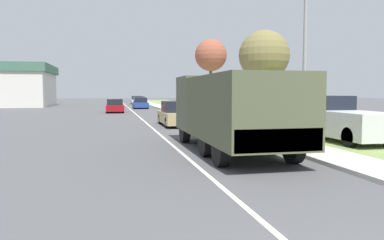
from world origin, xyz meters
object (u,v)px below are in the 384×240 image
car_nearest_ahead (176,114)px  pickup_truck (340,120)px  lamp_post (300,38)px  car_farthest_ahead (137,100)px  car_third_ahead (140,103)px  car_second_ahead (115,106)px  car_fourth_ahead (139,101)px  military_truck (231,108)px

car_nearest_ahead → pickup_truck: bearing=-57.2°
lamp_post → pickup_truck: bearing=28.6°
car_farthest_ahead → pickup_truck: 52.87m
car_nearest_ahead → car_third_ahead: (-0.26, 25.35, -0.05)m
car_second_ahead → pickup_truck: pickup_truck is taller
car_third_ahead → lamp_post: 35.97m
car_fourth_ahead → lamp_post: 46.49m
military_truck → car_farthest_ahead: size_ratio=1.75×
pickup_truck → car_third_ahead: bearing=99.9°
car_third_ahead → car_farthest_ahead: bearing=87.6°
military_truck → pickup_truck: 5.91m
car_second_ahead → car_farthest_ahead: bearing=81.5°
military_truck → car_nearest_ahead: 10.66m
car_second_ahead → military_truck: bearing=-82.2°
military_truck → car_second_ahead: size_ratio=1.90×
car_fourth_ahead → car_farthest_ahead: 7.85m
pickup_truck → lamp_post: bearing=-151.4°
car_fourth_ahead → lamp_post: lamp_post is taller
car_second_ahead → car_fourth_ahead: (4.00, 19.56, 0.02)m
car_second_ahead → car_fourth_ahead: car_fourth_ahead is taller
car_second_ahead → pickup_truck: 26.86m
car_nearest_ahead → lamp_post: size_ratio=0.71×
lamp_post → car_farthest_ahead: bearing=92.5°
military_truck → car_farthest_ahead: military_truck is taller
car_fourth_ahead → car_nearest_ahead: bearing=-90.6°
military_truck → pickup_truck: military_truck is taller
pickup_truck → car_second_ahead: bearing=110.2°
military_truck → car_fourth_ahead: (0.31, 46.61, -0.90)m
car_second_ahead → car_third_ahead: 9.53m
car_third_ahead → car_farthest_ahead: 18.49m
car_second_ahead → lamp_post: size_ratio=0.62×
car_nearest_ahead → lamp_post: (2.86, -10.31, 3.40)m
military_truck → car_nearest_ahead: size_ratio=1.67×
car_third_ahead → pickup_truck: pickup_truck is taller
car_third_ahead → car_fourth_ahead: size_ratio=1.05×
car_farthest_ahead → car_fourth_ahead: bearing=-90.8°
car_nearest_ahead → car_third_ahead: car_nearest_ahead is taller
car_second_ahead → car_farthest_ahead: (4.11, 27.41, 0.02)m
car_fourth_ahead → pickup_truck: pickup_truck is taller
car_nearest_ahead → car_fourth_ahead: size_ratio=1.20×
lamp_post → car_third_ahead: bearing=95.0°
car_second_ahead → lamp_post: 27.72m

